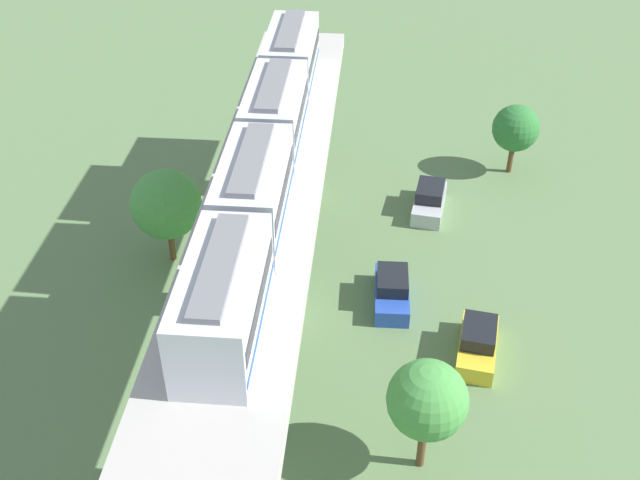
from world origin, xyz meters
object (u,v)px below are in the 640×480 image
at_px(tree_near_viaduct, 427,400).
at_px(tree_far_corner, 516,128).
at_px(train, 265,150).
at_px(parked_car_blue, 392,291).
at_px(tree_mid_lot, 166,204).
at_px(parked_car_silver, 429,200).
at_px(parked_car_yellow, 478,343).

distance_m(tree_near_viaduct, tree_far_corner, 25.61).
xyz_separation_m(train, parked_car_blue, (6.25, 1.64, -9.33)).
distance_m(train, tree_mid_lot, 9.97).
relative_size(parked_car_silver, parked_car_yellow, 1.00).
distance_m(parked_car_blue, tree_far_corner, 16.43).
distance_m(parked_car_silver, tree_mid_lot, 16.49).
height_order(tree_mid_lot, tree_far_corner, tree_mid_lot).
relative_size(parked_car_silver, parked_car_blue, 1.04).
bearing_deg(tree_far_corner, tree_mid_lot, -150.89).
bearing_deg(parked_car_blue, tree_near_viaduct, -84.09).
distance_m(parked_car_silver, tree_far_corner, 8.06).
bearing_deg(parked_car_silver, parked_car_yellow, -72.67).
bearing_deg(tree_near_viaduct, parked_car_silver, 87.10).
bearing_deg(parked_car_yellow, tree_mid_lot, 168.51).
distance_m(tree_near_viaduct, tree_mid_lot, 19.27).
relative_size(parked_car_blue, tree_near_viaduct, 0.74).
relative_size(parked_car_yellow, parked_car_blue, 1.05).
distance_m(train, tree_far_corner, 22.27).
bearing_deg(tree_mid_lot, tree_far_corner, 29.11).
bearing_deg(parked_car_silver, parked_car_blue, -95.87).
bearing_deg(tree_mid_lot, tree_near_viaduct, -43.57).
relative_size(train, parked_car_yellow, 6.19).
xyz_separation_m(train, tree_near_viaduct, (7.55, -8.92, -6.05)).
relative_size(parked_car_blue, tree_far_corner, 0.87).
height_order(parked_car_blue, tree_near_viaduct, tree_near_viaduct).
bearing_deg(tree_far_corner, parked_car_yellow, -101.52).
relative_size(train, tree_far_corner, 5.64).
xyz_separation_m(train, parked_car_yellow, (10.51, -2.04, -9.33)).
xyz_separation_m(tree_mid_lot, tree_far_corner, (20.56, 11.45, -0.51)).
distance_m(parked_car_yellow, tree_mid_lot, 18.35).
relative_size(parked_car_silver, tree_near_viaduct, 0.77).
height_order(parked_car_yellow, tree_near_viaduct, tree_near_viaduct).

